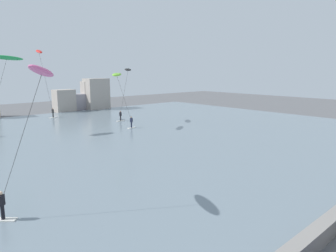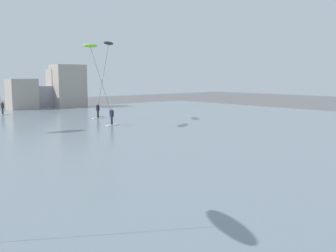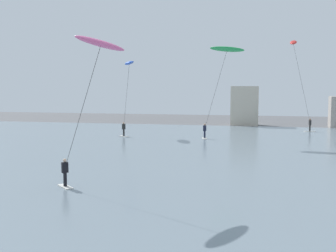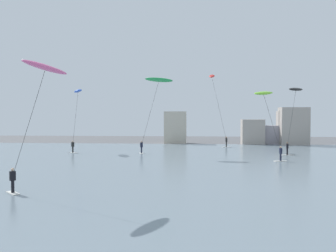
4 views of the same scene
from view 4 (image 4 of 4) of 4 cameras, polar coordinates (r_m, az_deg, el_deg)
water_bay at (r=36.68m, az=0.49°, el=-6.22°), size 84.00×52.00×0.10m
far_shore_buildings at (r=64.40m, az=13.64°, el=-0.43°), size 24.73×5.18×6.45m
kitesurfer_lime at (r=40.77m, az=15.30°, el=4.08°), size 3.92×2.73×7.82m
kitesurfer_blue at (r=51.72m, az=-14.25°, el=4.74°), size 2.21×5.41×8.77m
kitesurfer_black at (r=45.79m, az=19.62°, el=4.59°), size 2.76×3.34×8.44m
kitesurfer_red at (r=54.69m, az=7.38°, el=6.29°), size 3.68×3.93×11.35m
kitesurfer_pink at (r=23.58m, az=-19.54°, el=6.98°), size 4.42×3.02×8.50m
kitesurfer_green at (r=45.62m, az=-1.70°, el=6.56°), size 4.69×2.83×10.00m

